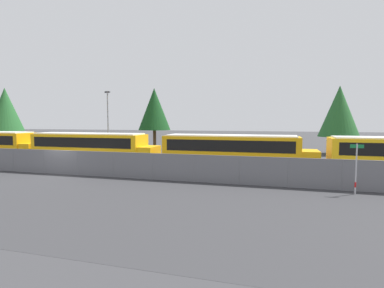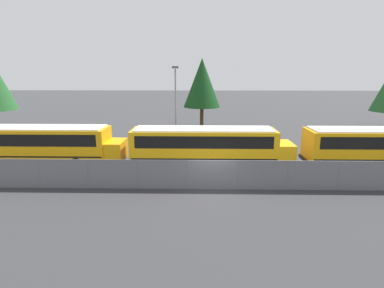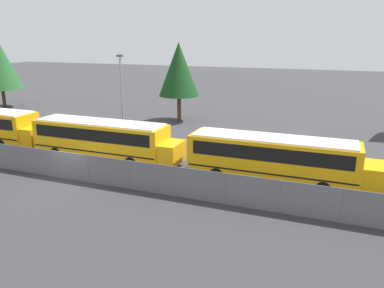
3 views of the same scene
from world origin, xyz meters
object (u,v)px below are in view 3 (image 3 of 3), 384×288
Objects in this scene: school_bus_3 at (103,137)px; tree_3 at (179,70)px; school_bus_4 at (276,156)px; light_pole at (122,91)px.

school_bus_3 is 1.39× the size of tree_3.
school_bus_4 is at bearing -0.07° from school_bus_3.
school_bus_3 is 15.72m from tree_3.
school_bus_4 is at bearing -49.06° from tree_3.
school_bus_3 is 1.00× the size of school_bus_4.
school_bus_4 is 1.59× the size of light_pole.
tree_3 is at bearing 70.91° from light_pole.
light_pole is at bearing -109.09° from tree_3.
tree_3 reaches higher than school_bus_3.
tree_3 is (-13.21, 15.23, 3.93)m from school_bus_4.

